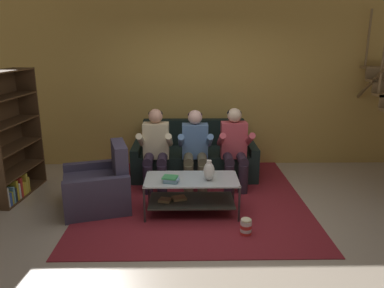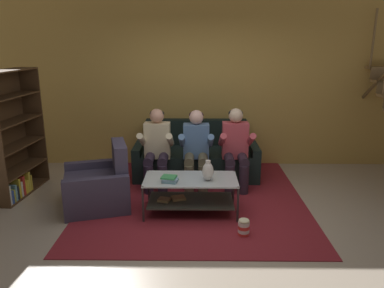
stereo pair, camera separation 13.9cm
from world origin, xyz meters
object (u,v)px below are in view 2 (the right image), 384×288
(couch, at_px, (196,158))
(vase, at_px, (208,171))
(coffee_table, at_px, (190,190))
(bookshelf, at_px, (11,146))
(person_seated_right, at_px, (236,146))
(person_seated_left, at_px, (157,146))
(book_stack, at_px, (170,179))
(armchair, at_px, (99,186))
(popcorn_tub, at_px, (244,227))
(person_seated_middle, at_px, (196,146))

(couch, distance_m, vase, 1.53)
(coffee_table, distance_m, bookshelf, 2.60)
(person_seated_right, bearing_deg, couch, 136.62)
(person_seated_left, xyz_separation_m, book_stack, (0.26, -1.01, -0.14))
(person_seated_left, bearing_deg, book_stack, -75.61)
(person_seated_left, distance_m, bookshelf, 2.03)
(couch, bearing_deg, person_seated_left, -136.58)
(armchair, xyz_separation_m, popcorn_tub, (1.81, -0.76, -0.18))
(vase, height_order, armchair, armchair)
(person_seated_left, relative_size, book_stack, 5.33)
(couch, distance_m, popcorn_tub, 2.09)
(person_seated_left, bearing_deg, armchair, -134.37)
(book_stack, height_order, armchair, armchair)
(couch, bearing_deg, coffee_table, -93.19)
(person_seated_middle, relative_size, coffee_table, 0.99)
(couch, height_order, coffee_table, couch)
(book_stack, bearing_deg, armchair, 162.60)
(bookshelf, xyz_separation_m, popcorn_tub, (3.12, -1.17, -0.61))
(vase, relative_size, popcorn_tub, 1.24)
(person_seated_left, bearing_deg, popcorn_tub, -52.70)
(person_seated_left, bearing_deg, bookshelf, -171.62)
(couch, bearing_deg, person_seated_right, -43.38)
(vase, bearing_deg, person_seated_right, 65.41)
(couch, xyz_separation_m, bookshelf, (-2.58, -0.84, 0.43))
(armchair, bearing_deg, person_seated_right, 20.95)
(vase, bearing_deg, person_seated_left, 127.39)
(bookshelf, height_order, armchair, bookshelf)
(vase, relative_size, book_stack, 1.18)
(person_seated_middle, xyz_separation_m, bookshelf, (-2.58, -0.29, 0.08))
(couch, distance_m, person_seated_right, 0.87)
(person_seated_left, height_order, bookshelf, bookshelf)
(bookshelf, relative_size, popcorn_tub, 8.47)
(couch, height_order, person_seated_left, person_seated_left)
(armchair, bearing_deg, book_stack, -17.40)
(popcorn_tub, bearing_deg, book_stack, 151.77)
(person_seated_left, relative_size, person_seated_middle, 1.02)
(person_seated_right, xyz_separation_m, armchair, (-1.85, -0.71, -0.36))
(couch, bearing_deg, person_seated_middle, -90.00)
(couch, distance_m, person_seated_middle, 0.65)
(bookshelf, distance_m, armchair, 1.44)
(person_seated_middle, xyz_separation_m, book_stack, (-0.32, -1.00, -0.13))
(person_seated_right, distance_m, book_stack, 1.36)
(popcorn_tub, bearing_deg, bookshelf, 159.42)
(person_seated_middle, bearing_deg, armchair, -150.96)
(book_stack, distance_m, popcorn_tub, 1.05)
(person_seated_left, bearing_deg, couch, 43.42)
(person_seated_left, height_order, popcorn_tub, person_seated_left)
(person_seated_right, bearing_deg, person_seated_left, -179.96)
(book_stack, distance_m, armchair, 1.02)
(popcorn_tub, bearing_deg, person_seated_middle, 110.17)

